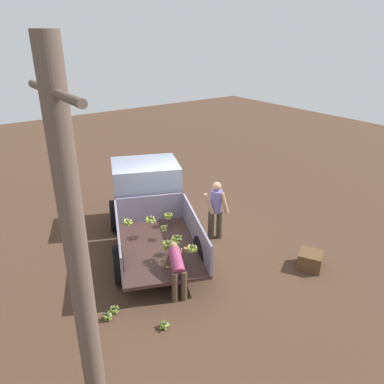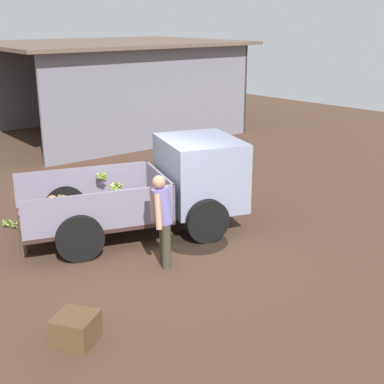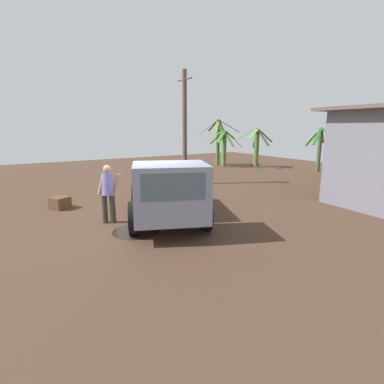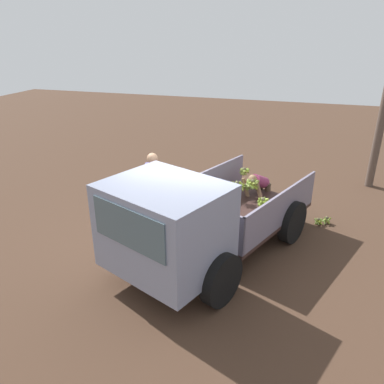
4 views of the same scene
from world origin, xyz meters
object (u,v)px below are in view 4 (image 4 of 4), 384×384
(banana_bunch_on_ground_1, at_px, (293,201))
(wooden_crate_0, at_px, (153,176))
(person_worker_loading, at_px, (259,187))
(cargo_truck, at_px, (184,224))
(person_foreground_visitor, at_px, (152,187))
(banana_bunch_on_ground_0, at_px, (318,221))
(banana_bunch_on_ground_2, at_px, (327,220))

(banana_bunch_on_ground_1, relative_size, wooden_crate_0, 0.38)
(person_worker_loading, bearing_deg, cargo_truck, 3.51)
(wooden_crate_0, bearing_deg, person_foreground_visitor, 22.55)
(person_foreground_visitor, height_order, banana_bunch_on_ground_0, person_foreground_visitor)
(person_worker_loading, distance_m, wooden_crate_0, 3.41)
(banana_bunch_on_ground_0, xyz_separation_m, banana_bunch_on_ground_1, (-0.97, -0.61, 0.00))
(cargo_truck, xyz_separation_m, person_worker_loading, (-2.88, 0.94, -0.34))
(banana_bunch_on_ground_1, bearing_deg, person_foreground_visitor, -54.73)
(cargo_truck, bearing_deg, banana_bunch_on_ground_1, 176.76)
(cargo_truck, height_order, banana_bunch_on_ground_1, cargo_truck)
(banana_bunch_on_ground_2, bearing_deg, banana_bunch_on_ground_1, -137.47)
(wooden_crate_0, bearing_deg, cargo_truck, 29.65)
(person_foreground_visitor, bearing_deg, banana_bunch_on_ground_0, -42.83)
(banana_bunch_on_ground_0, relative_size, banana_bunch_on_ground_2, 0.98)
(cargo_truck, bearing_deg, banana_bunch_on_ground_0, 160.92)
(wooden_crate_0, bearing_deg, banana_bunch_on_ground_1, 85.29)
(person_foreground_visitor, xyz_separation_m, banana_bunch_on_ground_2, (-1.25, 3.78, -0.86))
(person_worker_loading, xyz_separation_m, banana_bunch_on_ground_1, (-0.75, 0.81, -0.58))
(cargo_truck, relative_size, wooden_crate_0, 8.97)
(banana_bunch_on_ground_0, bearing_deg, banana_bunch_on_ground_2, 120.85)
(person_foreground_visitor, xyz_separation_m, wooden_crate_0, (-2.45, -1.02, -0.75))
(person_worker_loading, bearing_deg, banana_bunch_on_ground_2, 107.43)
(person_foreground_visitor, bearing_deg, cargo_truck, -111.17)
(person_foreground_visitor, bearing_deg, banana_bunch_on_ground_2, -42.13)
(banana_bunch_on_ground_0, bearing_deg, cargo_truck, -41.61)
(banana_bunch_on_ground_1, relative_size, banana_bunch_on_ground_2, 0.99)
(banana_bunch_on_ground_0, distance_m, banana_bunch_on_ground_1, 1.15)
(cargo_truck, distance_m, person_worker_loading, 3.05)
(person_worker_loading, relative_size, wooden_crate_0, 1.99)
(person_worker_loading, height_order, wooden_crate_0, person_worker_loading)
(banana_bunch_on_ground_1, bearing_deg, banana_bunch_on_ground_2, 42.53)
(banana_bunch_on_ground_0, bearing_deg, person_foreground_visitor, -72.36)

